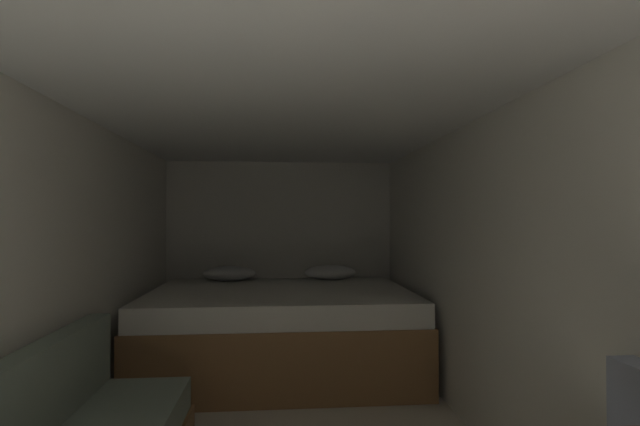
{
  "coord_description": "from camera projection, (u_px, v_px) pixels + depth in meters",
  "views": [
    {
      "loc": [
        -0.03,
        -0.4,
        1.34
      ],
      "look_at": [
        0.24,
        2.59,
        1.39
      ],
      "focal_mm": 26.7,
      "sensor_mm": 36.0,
      "label": 1
    }
  ],
  "objects": [
    {
      "name": "wall_back",
      "position": [
        280.0,
        253.0,
        5.17
      ],
      "size": [
        2.51,
        0.05,
        1.97
      ],
      "primitive_type": "cube",
      "color": "silver",
      "rests_on": "ground"
    },
    {
      "name": "wall_right",
      "position": [
        509.0,
        285.0,
        2.59
      ],
      "size": [
        0.05,
        5.35,
        1.97
      ],
      "primitive_type": "cube",
      "color": "silver",
      "rests_on": "ground"
    },
    {
      "name": "ceiling_slab",
      "position": [
        283.0,
        95.0,
        2.5
      ],
      "size": [
        2.51,
        5.35,
        0.05
      ],
      "primitive_type": "cube",
      "color": "white",
      "rests_on": "wall_left"
    },
    {
      "name": "wall_left",
      "position": [
        36.0,
        291.0,
        2.37
      ],
      "size": [
        0.05,
        5.35,
        1.97
      ],
      "primitive_type": "cube",
      "color": "silver",
      "rests_on": "ground"
    },
    {
      "name": "bed",
      "position": [
        281.0,
        329.0,
        4.24
      ],
      "size": [
        2.29,
        1.73,
        0.88
      ],
      "color": "olive",
      "rests_on": "ground"
    }
  ]
}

